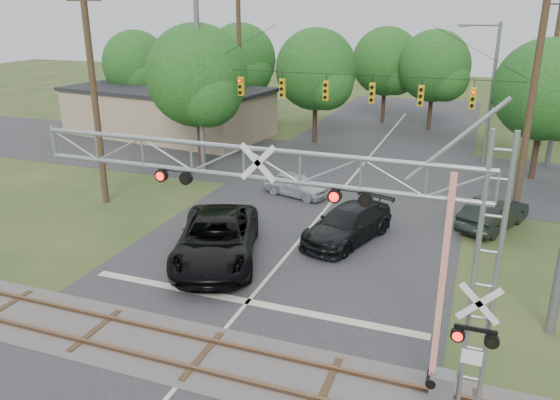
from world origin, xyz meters
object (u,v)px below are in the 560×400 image
at_px(streetlight, 489,92).
at_px(commercial_building, 168,111).
at_px(crossing_gantry, 331,234).
at_px(car_dark, 348,224).
at_px(pickup_black, 217,239).
at_px(traffic_signal_span, 365,91).
at_px(sedan_silver, 296,184).

bearing_deg(streetlight, commercial_building, 173.01).
distance_m(commercial_building, streetlight, 25.25).
height_order(crossing_gantry, car_dark, crossing_gantry).
xyz_separation_m(pickup_black, streetlight, (10.07, 17.46, 4.27)).
height_order(traffic_signal_span, streetlight, traffic_signal_span).
xyz_separation_m(sedan_silver, streetlight, (9.67, 8.33, 4.57)).
xyz_separation_m(traffic_signal_span, sedan_silver, (-3.14, -2.58, -5.07)).
distance_m(pickup_black, car_dark, 6.14).
relative_size(traffic_signal_span, car_dark, 3.53).
relative_size(sedan_silver, commercial_building, 0.22).
relative_size(traffic_signal_span, commercial_building, 1.10).
bearing_deg(pickup_black, crossing_gantry, -64.67).
bearing_deg(crossing_gantry, pickup_black, 135.14).
distance_m(crossing_gantry, streetlight, 24.36).
relative_size(pickup_black, streetlight, 0.75).
height_order(traffic_signal_span, commercial_building, traffic_signal_span).
relative_size(traffic_signal_span, streetlight, 2.07).
height_order(crossing_gantry, traffic_signal_span, traffic_signal_span).
xyz_separation_m(crossing_gantry, streetlight, (3.39, 24.12, 0.38)).
xyz_separation_m(pickup_black, sedan_silver, (0.40, 9.13, -0.30)).
height_order(crossing_gantry, pickup_black, crossing_gantry).
bearing_deg(crossing_gantry, streetlight, 82.00).
distance_m(pickup_black, commercial_building, 25.30).
height_order(sedan_silver, streetlight, streetlight).
distance_m(traffic_signal_span, streetlight, 8.72).
distance_m(sedan_silver, streetlight, 13.56).
bearing_deg(pickup_black, streetlight, 40.21).
xyz_separation_m(car_dark, streetlight, (5.40, 13.48, 4.44)).
bearing_deg(car_dark, sedan_silver, 148.12).
bearing_deg(streetlight, traffic_signal_span, -138.63).
bearing_deg(commercial_building, streetlight, 0.21).
bearing_deg(sedan_silver, pickup_black, -166.01).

